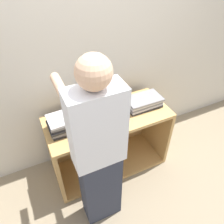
# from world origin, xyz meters

# --- Properties ---
(ground_plane) EXTENTS (12.00, 12.00, 0.00)m
(ground_plane) POSITION_xyz_m (0.00, 0.00, 0.00)
(ground_plane) COLOR gray
(wall_back) EXTENTS (8.00, 0.05, 2.40)m
(wall_back) POSITION_xyz_m (0.00, 0.66, 1.20)
(wall_back) COLOR beige
(wall_back) RESTS_ON ground_plane
(cart) EXTENTS (1.29, 0.56, 0.77)m
(cart) POSITION_xyz_m (0.00, 0.35, 0.39)
(cart) COLOR tan
(cart) RESTS_ON ground_plane
(laptop_open) EXTENTS (0.38, 0.34, 0.22)m
(laptop_open) POSITION_xyz_m (0.00, 0.34, 0.82)
(laptop_open) COLOR gray
(laptop_open) RESTS_ON cart
(laptop_stack_left) EXTENTS (0.40, 0.25, 0.15)m
(laptop_stack_left) POSITION_xyz_m (-0.40, 0.28, 0.85)
(laptop_stack_left) COLOR #232326
(laptop_stack_left) RESTS_ON cart
(laptop_stack_right) EXTENTS (0.39, 0.24, 0.11)m
(laptop_stack_right) POSITION_xyz_m (0.41, 0.28, 0.83)
(laptop_stack_right) COLOR #232326
(laptop_stack_right) RESTS_ON cart
(person) EXTENTS (0.40, 0.53, 1.73)m
(person) POSITION_xyz_m (-0.31, -0.21, 0.87)
(person) COLOR #2D3342
(person) RESTS_ON ground_plane
(inventory_tag) EXTENTS (0.06, 0.02, 0.01)m
(inventory_tag) POSITION_xyz_m (-0.41, 0.22, 0.93)
(inventory_tag) COLOR red
(inventory_tag) RESTS_ON laptop_stack_left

